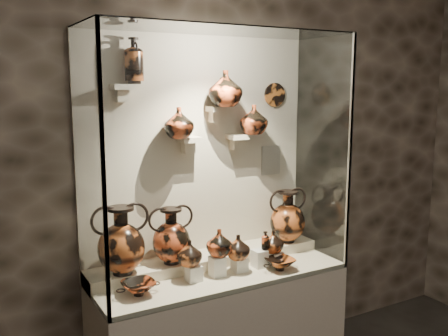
# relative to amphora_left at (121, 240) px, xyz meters

# --- Properties ---
(wall_back) EXTENTS (5.00, 0.02, 3.20)m
(wall_back) POSITION_rel_amphora_left_xyz_m (0.63, 0.20, 0.48)
(wall_back) COLOR #2E261C
(wall_back) RESTS_ON ground
(plinth) EXTENTS (1.70, 0.60, 0.80)m
(plinth) POSITION_rel_amphora_left_xyz_m (0.63, -0.12, -0.72)
(plinth) COLOR beige
(plinth) RESTS_ON floor
(front_tier) EXTENTS (1.68, 0.58, 0.03)m
(front_tier) POSITION_rel_amphora_left_xyz_m (0.63, -0.12, -0.30)
(front_tier) COLOR beige
(front_tier) RESTS_ON plinth
(rear_tier) EXTENTS (1.70, 0.25, 0.10)m
(rear_tier) POSITION_rel_amphora_left_xyz_m (0.63, 0.06, -0.27)
(rear_tier) COLOR beige
(rear_tier) RESTS_ON plinth
(back_panel) EXTENTS (1.70, 0.03, 1.60)m
(back_panel) POSITION_rel_amphora_left_xyz_m (0.63, 0.20, 0.48)
(back_panel) COLOR beige
(back_panel) RESTS_ON plinth
(glass_front) EXTENTS (1.70, 0.01, 1.60)m
(glass_front) POSITION_rel_amphora_left_xyz_m (0.63, -0.41, 0.48)
(glass_front) COLOR white
(glass_front) RESTS_ON plinth
(glass_left) EXTENTS (0.01, 0.60, 1.60)m
(glass_left) POSITION_rel_amphora_left_xyz_m (-0.21, -0.12, 0.48)
(glass_left) COLOR white
(glass_left) RESTS_ON plinth
(glass_right) EXTENTS (0.01, 0.60, 1.60)m
(glass_right) POSITION_rel_amphora_left_xyz_m (1.48, -0.12, 0.48)
(glass_right) COLOR white
(glass_right) RESTS_ON plinth
(glass_top) EXTENTS (1.70, 0.60, 0.01)m
(glass_top) POSITION_rel_amphora_left_xyz_m (0.63, -0.12, 1.28)
(glass_top) COLOR white
(glass_top) RESTS_ON back_panel
(frame_post_left) EXTENTS (0.02, 0.02, 1.60)m
(frame_post_left) POSITION_rel_amphora_left_xyz_m (-0.21, -0.41, 0.48)
(frame_post_left) COLOR gray
(frame_post_left) RESTS_ON plinth
(frame_post_right) EXTENTS (0.02, 0.02, 1.60)m
(frame_post_right) POSITION_rel_amphora_left_xyz_m (1.47, -0.41, 0.48)
(frame_post_right) COLOR gray
(frame_post_right) RESTS_ON plinth
(pedestal_a) EXTENTS (0.09, 0.09, 0.10)m
(pedestal_a) POSITION_rel_amphora_left_xyz_m (0.41, -0.17, -0.24)
(pedestal_a) COLOR silver
(pedestal_a) RESTS_ON front_tier
(pedestal_b) EXTENTS (0.09, 0.09, 0.13)m
(pedestal_b) POSITION_rel_amphora_left_xyz_m (0.58, -0.17, -0.22)
(pedestal_b) COLOR silver
(pedestal_b) RESTS_ON front_tier
(pedestal_c) EXTENTS (0.09, 0.09, 0.09)m
(pedestal_c) POSITION_rel_amphora_left_xyz_m (0.75, -0.17, -0.24)
(pedestal_c) COLOR silver
(pedestal_c) RESTS_ON front_tier
(pedestal_d) EXTENTS (0.09, 0.09, 0.12)m
(pedestal_d) POSITION_rel_amphora_left_xyz_m (0.91, -0.17, -0.23)
(pedestal_d) COLOR silver
(pedestal_d) RESTS_ON front_tier
(pedestal_e) EXTENTS (0.09, 0.09, 0.08)m
(pedestal_e) POSITION_rel_amphora_left_xyz_m (1.05, -0.17, -0.25)
(pedestal_e) COLOR silver
(pedestal_e) RESTS_ON front_tier
(bracket_ul) EXTENTS (0.14, 0.12, 0.04)m
(bracket_ul) POSITION_rel_amphora_left_xyz_m (0.08, 0.12, 0.93)
(bracket_ul) COLOR beige
(bracket_ul) RESTS_ON back_panel
(bracket_ca) EXTENTS (0.14, 0.12, 0.04)m
(bracket_ca) POSITION_rel_amphora_left_xyz_m (0.53, 0.12, 0.58)
(bracket_ca) COLOR beige
(bracket_ca) RESTS_ON back_panel
(bracket_cb) EXTENTS (0.10, 0.12, 0.04)m
(bracket_cb) POSITION_rel_amphora_left_xyz_m (0.73, 0.12, 0.78)
(bracket_cb) COLOR beige
(bracket_cb) RESTS_ON back_panel
(bracket_cc) EXTENTS (0.14, 0.12, 0.04)m
(bracket_cc) POSITION_rel_amphora_left_xyz_m (0.91, 0.12, 0.58)
(bracket_cc) COLOR beige
(bracket_cc) RESTS_ON back_panel
(amphora_left) EXTENTS (0.37, 0.37, 0.43)m
(amphora_left) POSITION_rel_amphora_left_xyz_m (0.00, 0.00, 0.00)
(amphora_left) COLOR #A64D1F
(amphora_left) RESTS_ON rear_tier
(amphora_mid) EXTENTS (0.34, 0.34, 0.37)m
(amphora_mid) POSITION_rel_amphora_left_xyz_m (0.34, 0.02, -0.03)
(amphora_mid) COLOR #BE4821
(amphora_mid) RESTS_ON rear_tier
(amphora_right) EXTENTS (0.38, 0.38, 0.39)m
(amphora_right) POSITION_rel_amphora_left_xyz_m (1.28, 0.02, -0.02)
(amphora_right) COLOR #A64D1F
(amphora_right) RESTS_ON rear_tier
(jug_a) EXTENTS (0.17, 0.17, 0.17)m
(jug_a) POSITION_rel_amphora_left_xyz_m (0.39, -0.15, -0.10)
(jug_a) COLOR #A64D1F
(jug_a) RESTS_ON pedestal_a
(jug_b) EXTENTS (0.20, 0.20, 0.18)m
(jug_b) POSITION_rel_amphora_left_xyz_m (0.60, -0.16, -0.07)
(jug_b) COLOR #BE4821
(jug_b) RESTS_ON pedestal_b
(jug_c) EXTENTS (0.21, 0.21, 0.17)m
(jug_c) POSITION_rel_amphora_left_xyz_m (0.73, -0.18, -0.11)
(jug_c) COLOR #A64D1F
(jug_c) RESTS_ON pedestal_c
(jug_e) EXTENTS (0.16, 0.16, 0.16)m
(jug_e) POSITION_rel_amphora_left_xyz_m (1.03, -0.16, -0.13)
(jug_e) COLOR #A64D1F
(jug_e) RESTS_ON pedestal_e
(lekythos_small) EXTENTS (0.08, 0.08, 0.15)m
(lekythos_small) POSITION_rel_amphora_left_xyz_m (0.95, -0.18, -0.09)
(lekythos_small) COLOR #BE4821
(lekythos_small) RESTS_ON pedestal_d
(kylix_left) EXTENTS (0.30, 0.27, 0.10)m
(kylix_left) POSITION_rel_amphora_left_xyz_m (0.03, -0.20, -0.23)
(kylix_left) COLOR #BE4821
(kylix_left) RESTS_ON front_tier
(kylix_right) EXTENTS (0.25, 0.22, 0.10)m
(kylix_right) POSITION_rel_amphora_left_xyz_m (1.00, -0.29, -0.24)
(kylix_right) COLOR #A64D1F
(kylix_right) RESTS_ON front_tier
(lekythos_tall) EXTENTS (0.16, 0.16, 0.32)m
(lekythos_tall) POSITION_rel_amphora_left_xyz_m (0.15, 0.11, 1.11)
(lekythos_tall) COLOR #A64D1F
(lekythos_tall) RESTS_ON bracket_ul
(ovoid_vase_a) EXTENTS (0.25, 0.25, 0.20)m
(ovoid_vase_a) POSITION_rel_amphora_left_xyz_m (0.43, 0.08, 0.70)
(ovoid_vase_a) COLOR #BE4821
(ovoid_vase_a) RESTS_ON bracket_ca
(ovoid_vase_b) EXTENTS (0.30, 0.30, 0.24)m
(ovoid_vase_b) POSITION_rel_amphora_left_xyz_m (0.77, 0.06, 0.92)
(ovoid_vase_b) COLOR #BE4821
(ovoid_vase_b) RESTS_ON bracket_cb
(ovoid_vase_c) EXTENTS (0.24, 0.24, 0.21)m
(ovoid_vase_c) POSITION_rel_amphora_left_xyz_m (1.01, 0.07, 0.71)
(ovoid_vase_c) COLOR #BE4821
(ovoid_vase_c) RESTS_ON bracket_cc
(wall_plate) EXTENTS (0.17, 0.02, 0.17)m
(wall_plate) POSITION_rel_amphora_left_xyz_m (1.26, 0.17, 0.87)
(wall_plate) COLOR #B76024
(wall_plate) RESTS_ON back_panel
(info_placard) EXTENTS (0.17, 0.01, 0.22)m
(info_placard) POSITION_rel_amphora_left_xyz_m (1.23, 0.18, 0.39)
(info_placard) COLOR beige
(info_placard) RESTS_ON back_panel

